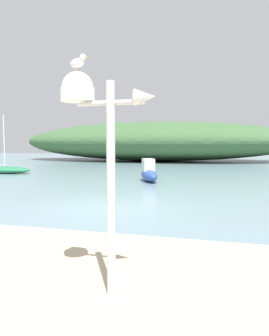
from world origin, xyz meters
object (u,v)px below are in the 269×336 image
seagull_on_radar (78,62)px  sailboat_far_right (5,170)px  motorboat_far_left (149,173)px  mast_structure (91,114)px

seagull_on_radar → sailboat_far_right: sailboat_far_right is taller
sailboat_far_right → motorboat_far_left: sailboat_far_right is taller
sailboat_far_right → motorboat_far_left: 12.44m
mast_structure → seagull_on_radar: size_ratio=10.01×
mast_structure → motorboat_far_left: mast_structure is taller
seagull_on_radar → sailboat_far_right: size_ratio=0.07×
seagull_on_radar → motorboat_far_left: bearing=98.1°
sailboat_far_right → motorboat_far_left: bearing=-11.0°
motorboat_far_left → seagull_on_radar: bearing=-81.9°
seagull_on_radar → motorboat_far_left: size_ratio=0.11×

